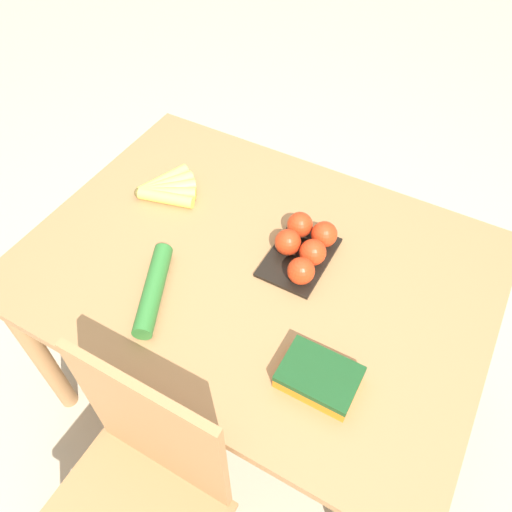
% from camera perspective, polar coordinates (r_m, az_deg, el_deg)
% --- Properties ---
extents(ground_plane, '(12.00, 12.00, 0.00)m').
position_cam_1_polar(ground_plane, '(2.01, 0.00, -14.10)').
color(ground_plane, '#B7A88E').
extents(dining_table, '(1.28, 0.94, 0.73)m').
position_cam_1_polar(dining_table, '(1.47, 0.00, -3.13)').
color(dining_table, '#9E7044').
rests_on(dining_table, ground_plane).
extents(chair, '(0.42, 0.40, 0.92)m').
position_cam_1_polar(chair, '(1.39, -13.48, -26.00)').
color(chair, '#A87547').
rests_on(chair, ground_plane).
extents(banana_bunch, '(0.19, 0.19, 0.04)m').
position_cam_1_polar(banana_bunch, '(1.60, -10.30, 7.54)').
color(banana_bunch, brown).
rests_on(banana_bunch, dining_table).
extents(tomato_pack, '(0.16, 0.24, 0.08)m').
position_cam_1_polar(tomato_pack, '(1.38, 5.53, 1.08)').
color(tomato_pack, black).
rests_on(tomato_pack, dining_table).
extents(carrot_bag, '(0.18, 0.13, 0.05)m').
position_cam_1_polar(carrot_bag, '(1.18, 7.25, -13.47)').
color(carrot_bag, orange).
rests_on(carrot_bag, dining_table).
extents(cucumber_near, '(0.16, 0.27, 0.05)m').
position_cam_1_polar(cucumber_near, '(1.33, -11.64, -3.73)').
color(cucumber_near, '#2D702D').
rests_on(cucumber_near, dining_table).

